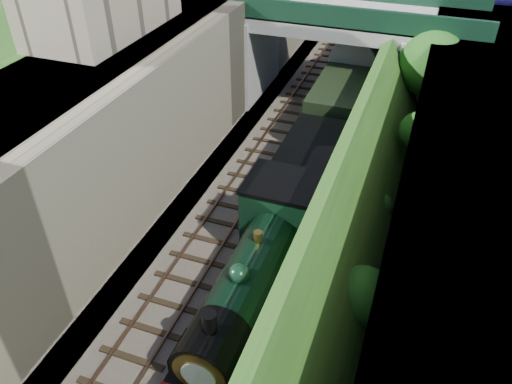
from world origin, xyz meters
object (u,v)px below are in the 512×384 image
at_px(road_bridge, 352,47).
at_px(tender, 308,173).
at_px(locomotive, 256,272).
at_px(tree, 434,66).

distance_m(road_bridge, tender, 11.08).
bearing_deg(locomotive, road_bridge, 90.81).
bearing_deg(tree, tender, -121.06).
distance_m(locomotive, tender, 7.37).
bearing_deg(road_bridge, tree, -30.95).
xyz_separation_m(tree, tender, (-4.71, -7.82, -3.03)).
height_order(locomotive, tender, locomotive).
height_order(tree, locomotive, tree).
bearing_deg(locomotive, tender, 90.00).
height_order(road_bridge, tree, road_bridge).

